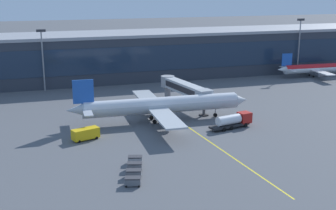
# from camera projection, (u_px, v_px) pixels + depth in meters

# --- Properties ---
(ground_plane) EXTENTS (700.00, 700.00, 0.00)m
(ground_plane) POSITION_uv_depth(u_px,v_px,m) (180.00, 131.00, 104.31)
(ground_plane) COLOR #515459
(apron_lead_in_line) EXTENTS (6.32, 79.80, 0.01)m
(apron_lead_in_line) POSITION_uv_depth(u_px,v_px,m) (188.00, 127.00, 106.93)
(apron_lead_in_line) COLOR yellow
(apron_lead_in_line) RESTS_ON ground_plane
(terminal_building) EXTENTS (185.26, 22.26, 16.18)m
(terminal_building) POSITION_uv_depth(u_px,v_px,m) (150.00, 54.00, 163.70)
(terminal_building) COLOR #2D333D
(terminal_building) RESTS_ON ground_plane
(main_airliner) EXTENTS (45.27, 36.06, 11.29)m
(main_airliner) POSITION_uv_depth(u_px,v_px,m) (161.00, 105.00, 110.65)
(main_airliner) COLOR #B2B7BC
(main_airliner) RESTS_ON ground_plane
(jet_bridge) EXTENTS (7.47, 23.40, 6.77)m
(jet_bridge) POSITION_uv_depth(u_px,v_px,m) (183.00, 88.00, 124.28)
(jet_bridge) COLOR #B2B7BC
(jet_bridge) RESTS_ON ground_plane
(fuel_tanker) EXTENTS (11.09, 4.86, 3.25)m
(fuel_tanker) POSITION_uv_depth(u_px,v_px,m) (233.00, 120.00, 106.20)
(fuel_tanker) COLOR #232326
(fuel_tanker) RESTS_ON ground_plane
(lavatory_truck) EXTENTS (6.23, 4.07, 2.50)m
(lavatory_truck) POSITION_uv_depth(u_px,v_px,m) (85.00, 134.00, 97.96)
(lavatory_truck) COLOR yellow
(lavatory_truck) RESTS_ON ground_plane
(baggage_cart_0) EXTENTS (2.97, 2.23, 1.48)m
(baggage_cart_0) POSITION_uv_depth(u_px,v_px,m) (133.00, 181.00, 75.75)
(baggage_cart_0) COLOR #595B60
(baggage_cart_0) RESTS_ON ground_plane
(baggage_cart_1) EXTENTS (2.97, 2.23, 1.48)m
(baggage_cart_1) POSITION_uv_depth(u_px,v_px,m) (134.00, 173.00, 78.84)
(baggage_cart_1) COLOR #595B60
(baggage_cart_1) RESTS_ON ground_plane
(baggage_cart_2) EXTENTS (2.97, 2.23, 1.48)m
(baggage_cart_2) POSITION_uv_depth(u_px,v_px,m) (134.00, 166.00, 81.93)
(baggage_cart_2) COLOR #595B60
(baggage_cart_2) RESTS_ON ground_plane
(baggage_cart_3) EXTENTS (2.97, 2.23, 1.48)m
(baggage_cart_3) POSITION_uv_depth(u_px,v_px,m) (135.00, 160.00, 85.03)
(baggage_cart_3) COLOR gray
(baggage_cart_3) RESTS_ON ground_plane
(commuter_jet_far) EXTENTS (29.87, 23.53, 8.84)m
(commuter_jet_far) POSITION_uv_depth(u_px,v_px,m) (315.00, 68.00, 164.82)
(commuter_jet_far) COLOR white
(commuter_jet_far) RESTS_ON ground_plane
(apron_light_mast_0) EXTENTS (2.80, 0.50, 20.41)m
(apron_light_mast_0) POSITION_uv_depth(u_px,v_px,m) (299.00, 41.00, 167.13)
(apron_light_mast_0) COLOR gray
(apron_light_mast_0) RESTS_ON ground_plane
(apron_light_mast_1) EXTENTS (2.80, 0.50, 19.09)m
(apron_light_mast_1) POSITION_uv_depth(u_px,v_px,m) (43.00, 54.00, 140.90)
(apron_light_mast_1) COLOR gray
(apron_light_mast_1) RESTS_ON ground_plane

